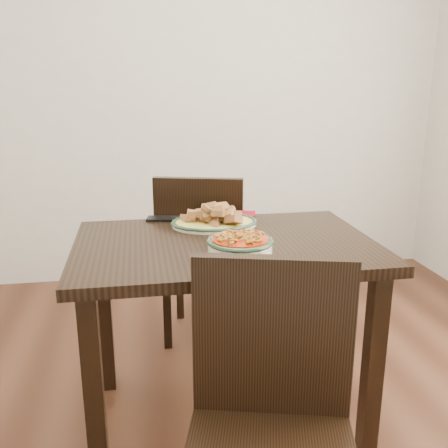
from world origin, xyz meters
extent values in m
plane|color=#391E12|center=(0.00, 0.00, 0.00)|extent=(3.50, 3.50, 0.00)
cube|color=beige|center=(0.00, 1.75, 1.30)|extent=(3.50, 0.10, 2.60)
cube|color=black|center=(-0.02, 0.13, 0.73)|extent=(1.09, 0.73, 0.04)
cube|color=black|center=(-0.49, -0.17, 0.35)|extent=(0.06, 0.06, 0.71)
cube|color=black|center=(0.46, -0.17, 0.35)|extent=(0.06, 0.06, 0.71)
cube|color=black|center=(-0.49, 0.42, 0.35)|extent=(0.06, 0.06, 0.71)
cube|color=black|center=(0.46, 0.42, 0.35)|extent=(0.06, 0.06, 0.71)
cube|color=black|center=(0.00, 0.84, 0.43)|extent=(0.52, 0.52, 0.04)
cube|color=black|center=(0.21, 0.96, 0.21)|extent=(0.04, 0.04, 0.41)
cube|color=black|center=(-0.12, 1.05, 0.21)|extent=(0.04, 0.04, 0.41)
cube|color=black|center=(0.12, 0.63, 0.21)|extent=(0.04, 0.04, 0.41)
cube|color=black|center=(-0.21, 0.72, 0.21)|extent=(0.04, 0.04, 0.41)
cube|color=black|center=(-0.05, 0.66, 0.67)|extent=(0.42, 0.15, 0.44)
cube|color=black|center=(0.01, -0.46, 0.67)|extent=(0.42, 0.15, 0.44)
ellipsoid|color=beige|center=(-0.02, 0.34, 0.76)|extent=(0.34, 0.26, 0.02)
ellipsoid|color=gold|center=(-0.02, 0.34, 0.76)|extent=(0.33, 0.25, 0.01)
torus|color=#193722|center=(-0.02, 0.34, 0.77)|extent=(0.27, 0.27, 0.01)
cylinder|color=white|center=(0.00, -0.05, 0.78)|extent=(0.21, 0.21, 0.06)
torus|color=#1B3B25|center=(0.00, -0.05, 0.81)|extent=(0.22, 0.22, 0.02)
cylinder|color=#A42207|center=(0.00, -0.05, 0.81)|extent=(0.19, 0.19, 0.01)
cube|color=black|center=(-0.22, 0.46, 0.76)|extent=(0.15, 0.10, 0.01)
cube|color=maroon|center=(0.12, 0.47, 0.76)|extent=(0.14, 0.12, 0.01)
camera|label=1|loc=(-0.32, -1.59, 1.31)|focal=40.00mm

